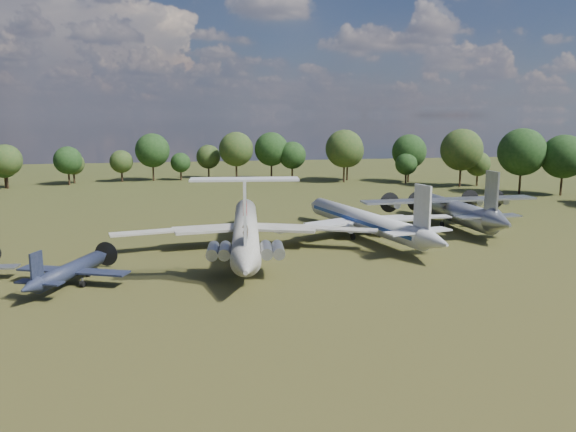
{
  "coord_description": "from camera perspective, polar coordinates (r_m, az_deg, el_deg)",
  "views": [
    {
      "loc": [
        -3.31,
        -70.9,
        17.69
      ],
      "look_at": [
        10.54,
        -1.64,
        5.0
      ],
      "focal_mm": 35.0,
      "sensor_mm": 36.0,
      "label": 1
    }
  ],
  "objects": [
    {
      "name": "an12_transport",
      "position": [
        94.25,
        16.3,
        0.29
      ],
      "size": [
        30.08,
        33.5,
        4.34
      ],
      "primitive_type": null,
      "rotation": [
        0.0,
        0.0,
        0.02
      ],
      "color": "#AAACB2",
      "rests_on": "ground"
    },
    {
      "name": "ground",
      "position": [
        73.14,
        -8.4,
        -3.92
      ],
      "size": [
        300.0,
        300.0,
        0.0
      ],
      "primitive_type": "plane",
      "color": "#233A13",
      "rests_on": "ground"
    },
    {
      "name": "person_on_il62",
      "position": [
        61.2,
        -4.36,
        -1.42
      ],
      "size": [
        0.79,
        0.65,
        1.87
      ],
      "primitive_type": "imported",
      "rotation": [
        0.0,
        0.0,
        2.8
      ],
      "color": "olive",
      "rests_on": "il62_airliner"
    },
    {
      "name": "il62_airliner",
      "position": [
        74.1,
        -4.32,
        -1.88
      ],
      "size": [
        40.42,
        49.57,
        4.47
      ],
      "primitive_type": null,
      "rotation": [
        0.0,
        0.0,
        -0.12
      ],
      "color": "#BABAB5",
      "rests_on": "ground"
    },
    {
      "name": "tu104_jet",
      "position": [
        82.96,
        7.71,
        -0.83
      ],
      "size": [
        37.29,
        44.79,
        3.94
      ],
      "primitive_type": null,
      "rotation": [
        0.0,
        0.0,
        0.22
      ],
      "color": "white",
      "rests_on": "ground"
    },
    {
      "name": "small_prop_west",
      "position": [
        63.61,
        -21.23,
        -5.52
      ],
      "size": [
        17.82,
        20.19,
        2.45
      ],
      "primitive_type": null,
      "rotation": [
        0.0,
        0.0,
        -0.4
      ],
      "color": "black",
      "rests_on": "ground"
    }
  ]
}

